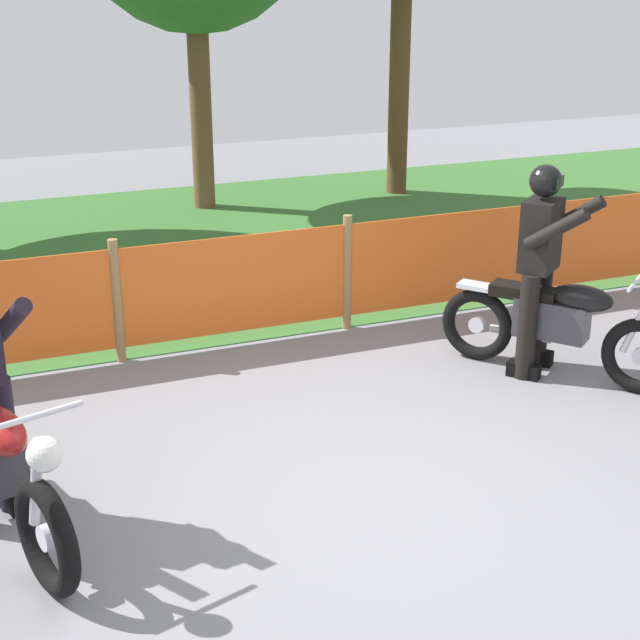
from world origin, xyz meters
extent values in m
cube|color=gray|center=(0.00, 0.00, -0.01)|extent=(24.00, 24.00, 0.02)
cube|color=#386B2D|center=(0.00, 5.87, 0.01)|extent=(24.00, 6.05, 0.01)
cylinder|color=#997547|center=(-1.02, 2.84, 0.53)|extent=(0.08, 0.08, 1.05)
cylinder|color=#997547|center=(1.02, 2.84, 0.53)|extent=(0.08, 0.08, 1.05)
cylinder|color=#997547|center=(3.06, 2.84, 0.53)|extent=(0.08, 0.08, 1.05)
cube|color=orange|center=(0.00, 2.84, 0.54)|extent=(1.96, 0.02, 0.85)
cube|color=orange|center=(2.04, 2.84, 0.54)|extent=(1.96, 0.02, 0.85)
cube|color=orange|center=(4.08, 2.84, 0.54)|extent=(1.96, 0.02, 0.85)
cylinder|color=brown|center=(1.02, 7.65, 1.34)|extent=(0.28, 0.28, 2.68)
cylinder|color=brown|center=(3.77, 7.45, 1.49)|extent=(0.28, 0.28, 2.99)
torus|color=black|center=(-1.95, -0.11, 0.33)|extent=(0.30, 0.66, 0.66)
cylinder|color=silver|center=(-1.95, -0.11, 0.33)|extent=(0.10, 0.16, 0.14)
cylinder|color=silver|center=(-1.97, -0.05, 0.63)|extent=(0.12, 0.24, 0.58)
sphere|color=white|center=(-1.92, -0.20, 0.86)|extent=(0.23, 0.23, 0.18)
cylinder|color=silver|center=(-1.98, -0.01, 0.97)|extent=(0.60, 0.21, 0.03)
torus|color=black|center=(1.74, 1.80, 0.30)|extent=(0.46, 0.54, 0.61)
cylinder|color=silver|center=(1.74, 1.80, 0.30)|extent=(0.13, 0.14, 0.13)
cube|color=#38383D|center=(2.12, 1.31, 0.48)|extent=(0.53, 0.59, 0.30)
ellipsoid|color=black|center=(2.26, 1.14, 0.68)|extent=(0.48, 0.53, 0.21)
cube|color=black|center=(1.98, 1.50, 0.66)|extent=(0.49, 0.55, 0.10)
cube|color=silver|center=(1.74, 1.80, 0.64)|extent=(0.33, 0.36, 0.04)
cylinder|color=silver|center=(2.53, 0.79, 0.58)|extent=(0.18, 0.21, 0.54)
cylinder|color=silver|center=(2.50, 0.82, 0.90)|extent=(0.47, 0.38, 0.03)
cylinder|color=silver|center=(2.05, 1.62, 0.24)|extent=(0.37, 0.45, 0.07)
cylinder|color=black|center=(-2.07, 0.82, 0.43)|extent=(0.19, 0.19, 0.86)
cube|color=black|center=(-2.07, 0.82, 0.06)|extent=(0.18, 0.28, 0.12)
cylinder|color=black|center=(-1.96, 0.67, 1.26)|extent=(0.24, 0.49, 0.38)
cylinder|color=black|center=(2.16, 1.52, 0.43)|extent=(0.21, 0.21, 0.86)
cube|color=black|center=(2.16, 1.52, 0.06)|extent=(0.25, 0.27, 0.12)
cylinder|color=black|center=(1.91, 1.32, 0.43)|extent=(0.21, 0.21, 0.86)
cube|color=black|center=(1.91, 1.32, 0.06)|extent=(0.25, 0.27, 0.12)
cube|color=black|center=(2.03, 1.42, 1.14)|extent=(0.43, 0.41, 0.56)
cylinder|color=black|center=(2.32, 1.42, 1.26)|extent=(0.38, 0.44, 0.38)
cylinder|color=black|center=(1.97, 1.14, 1.26)|extent=(0.38, 0.44, 0.38)
sphere|color=black|center=(2.03, 1.42, 1.56)|extent=(0.35, 0.35, 0.25)
cube|color=black|center=(2.10, 1.34, 1.56)|extent=(0.16, 0.13, 0.08)
camera|label=1|loc=(-2.21, -4.60, 3.17)|focal=53.95mm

